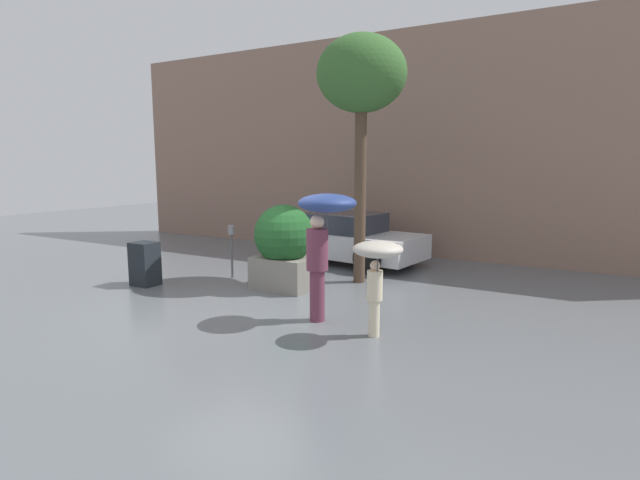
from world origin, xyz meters
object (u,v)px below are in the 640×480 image
(planter_box, at_px, (284,245))
(parking_meter, at_px, (231,240))
(street_tree, at_px, (361,79))
(person_child, at_px, (377,261))
(newspaper_box, at_px, (145,264))
(person_adult, at_px, (324,225))
(parked_car_near, at_px, (343,239))

(planter_box, distance_m, parking_meter, 1.53)
(street_tree, bearing_deg, person_child, -60.55)
(person_child, relative_size, newspaper_box, 1.58)
(street_tree, height_order, parking_meter, street_tree)
(newspaper_box, bearing_deg, person_child, -5.85)
(person_adult, height_order, newspaper_box, person_adult)
(person_child, bearing_deg, street_tree, 166.25)
(street_tree, bearing_deg, parked_car_near, 125.87)
(person_child, bearing_deg, parked_car_near, 168.77)
(person_adult, distance_m, street_tree, 3.83)
(person_adult, relative_size, street_tree, 0.40)
(planter_box, bearing_deg, person_child, -32.36)
(person_child, xyz_separation_m, street_tree, (-1.70, 3.02, 3.06))
(parking_meter, bearing_deg, planter_box, -7.38)
(street_tree, distance_m, newspaper_box, 5.82)
(planter_box, xyz_separation_m, street_tree, (1.07, 1.26, 3.30))
(person_adult, xyz_separation_m, street_tree, (-0.65, 2.70, 2.64))
(planter_box, height_order, parking_meter, planter_box)
(planter_box, xyz_separation_m, parked_car_near, (-0.25, 3.08, -0.29))
(street_tree, xyz_separation_m, newspaper_box, (-3.73, -2.46, -3.74))
(street_tree, distance_m, parking_meter, 4.35)
(person_adult, bearing_deg, planter_box, 114.83)
(person_child, xyz_separation_m, newspaper_box, (-5.43, 0.56, -0.68))
(parked_car_near, distance_m, parking_meter, 3.16)
(street_tree, relative_size, newspaper_box, 5.62)
(street_tree, bearing_deg, parking_meter, -157.54)
(person_adult, relative_size, person_child, 1.43)
(parked_car_near, bearing_deg, planter_box, -168.52)
(parked_car_near, bearing_deg, parking_meter, 163.14)
(parked_car_near, relative_size, street_tree, 0.84)
(planter_box, distance_m, person_child, 3.29)
(planter_box, relative_size, person_adult, 0.83)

